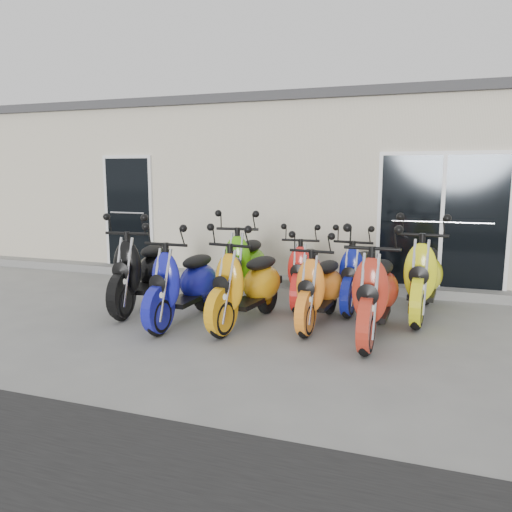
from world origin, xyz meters
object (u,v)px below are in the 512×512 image
object	(u,v)px
scooter_back_blue	(359,265)
scooter_back_yellow	(424,264)
scooter_front_blue	(183,272)
scooter_back_red	(305,263)
scooter_front_orange_a	(247,273)
scooter_front_red	(376,280)
scooter_front_black	(142,260)
scooter_front_orange_b	(320,277)
scooter_back_green	(245,255)

from	to	relation	value
scooter_back_blue	scooter_back_yellow	distance (m)	0.92
scooter_back_blue	scooter_front_blue	bearing A→B (deg)	-140.31
scooter_back_red	scooter_back_yellow	world-z (taller)	scooter_back_yellow
scooter_front_orange_a	scooter_front_red	xyz separation A→B (m)	(1.63, 0.00, 0.03)
scooter_front_orange_a	scooter_back_yellow	xyz separation A→B (m)	(2.16, 1.17, 0.05)
scooter_front_black	scooter_front_blue	distance (m)	0.98
scooter_front_red	scooter_front_black	bearing A→B (deg)	177.55
scooter_front_orange_b	scooter_back_red	distance (m)	1.10
scooter_front_red	scooter_back_green	xyz separation A→B (m)	(-2.10, 1.18, 0.01)
scooter_back_red	scooter_front_black	bearing A→B (deg)	-157.70
scooter_front_orange_b	scooter_back_red	world-z (taller)	scooter_front_orange_b
scooter_front_orange_a	scooter_back_yellow	world-z (taller)	scooter_back_yellow
scooter_front_orange_b	scooter_back_yellow	xyz separation A→B (m)	(1.26, 0.87, 0.10)
scooter_front_black	scooter_front_orange_b	distance (m)	2.62
scooter_front_black	scooter_front_orange_a	bearing A→B (deg)	-15.14
scooter_front_orange_b	scooter_front_orange_a	bearing A→B (deg)	-157.64
scooter_front_orange_b	scooter_back_green	size ratio (longest dim) A/B	0.88
scooter_back_blue	scooter_back_red	bearing A→B (deg)	-175.77
scooter_front_black	scooter_back_red	world-z (taller)	scooter_front_black
scooter_front_black	scooter_front_orange_b	world-z (taller)	scooter_front_black
scooter_front_blue	scooter_front_orange_b	bearing A→B (deg)	16.87
scooter_front_black	scooter_back_blue	bearing A→B (deg)	12.70
scooter_front_black	scooter_back_blue	xyz separation A→B (m)	(2.98, 1.04, -0.08)
scooter_front_orange_a	scooter_back_green	world-z (taller)	scooter_back_green
scooter_front_orange_b	scooter_back_green	bearing A→B (deg)	150.99
scooter_front_orange_b	scooter_back_green	world-z (taller)	scooter_back_green
scooter_front_orange_a	scooter_front_orange_b	bearing A→B (deg)	27.46
scooter_back_red	scooter_back_yellow	distance (m)	1.71
scooter_front_red	scooter_back_red	size ratio (longest dim) A/B	1.13
scooter_back_green	scooter_back_yellow	world-z (taller)	scooter_back_yellow
scooter_back_blue	scooter_back_yellow	xyz separation A→B (m)	(0.90, -0.13, 0.10)
scooter_front_blue	scooter_back_red	size ratio (longest dim) A/B	1.08
scooter_back_red	scooter_back_green	bearing A→B (deg)	-175.69
scooter_back_green	scooter_back_blue	size ratio (longest dim) A/B	1.14
scooter_front_black	scooter_front_orange_b	bearing A→B (deg)	-5.69
scooter_back_red	scooter_back_blue	size ratio (longest dim) A/B	0.99
scooter_front_orange_a	scooter_front_orange_b	size ratio (longest dim) A/B	1.07
scooter_front_orange_b	scooter_back_yellow	world-z (taller)	scooter_back_yellow
scooter_front_orange_a	scooter_front_red	bearing A→B (deg)	9.14
scooter_front_black	scooter_back_red	distance (m)	2.42
scooter_front_black	scooter_front_red	size ratio (longest dim) A/B	1.01
scooter_front_orange_a	scooter_back_green	xyz separation A→B (m)	(-0.47, 1.18, 0.04)
scooter_back_red	scooter_back_yellow	bearing A→B (deg)	-8.14
scooter_front_orange_b	scooter_front_red	world-z (taller)	scooter_front_red
scooter_front_orange_a	scooter_back_blue	distance (m)	1.81
scooter_front_orange_a	scooter_back_red	world-z (taller)	scooter_front_orange_a
scooter_front_red	scooter_back_green	distance (m)	2.41
scooter_front_black	scooter_front_orange_a	xyz separation A→B (m)	(1.72, -0.26, -0.03)
scooter_front_black	scooter_front_orange_a	size ratio (longest dim) A/B	1.05
scooter_front_orange_b	scooter_front_blue	bearing A→B (deg)	-161.09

